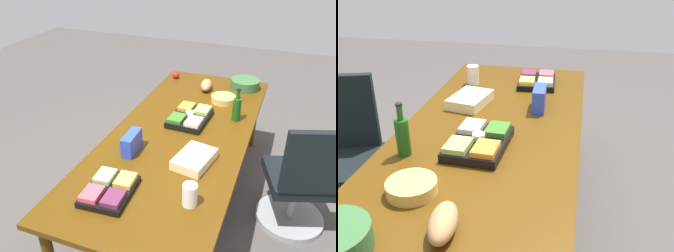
# 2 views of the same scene
# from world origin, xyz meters

# --- Properties ---
(ground_plane) EXTENTS (10.00, 10.00, 0.00)m
(ground_plane) POSITION_xyz_m (0.00, 0.00, 0.00)
(ground_plane) COLOR #46423F
(conference_table) EXTENTS (2.58, 1.08, 0.75)m
(conference_table) POSITION_xyz_m (0.00, 0.00, 0.69)
(conference_table) COLOR #492C07
(conference_table) RESTS_ON ground
(office_chair) EXTENTS (0.61, 0.61, 1.00)m
(office_chair) POSITION_xyz_m (-0.07, 0.97, 0.39)
(office_chair) COLOR gray
(office_chair) RESTS_ON ground
(wine_bottle) EXTENTS (0.08, 0.08, 0.29)m
(wine_bottle) POSITION_xyz_m (-0.36, 0.37, 0.86)
(wine_bottle) COLOR #1A4C14
(wine_bottle) RESTS_ON conference_table
(mayo_jar) EXTENTS (0.12, 0.12, 0.15)m
(mayo_jar) POSITION_xyz_m (0.79, 0.32, 0.82)
(mayo_jar) COLOR white
(mayo_jar) RESTS_ON conference_table
(bread_loaf) EXTENTS (0.25, 0.14, 0.10)m
(bread_loaf) POSITION_xyz_m (-0.89, -0.04, 0.80)
(bread_loaf) COLOR #A57949
(bread_loaf) RESTS_ON conference_table
(chip_bag_blue) EXTENTS (0.22, 0.09, 0.15)m
(chip_bag_blue) POSITION_xyz_m (0.40, -0.25, 0.82)
(chip_bag_blue) COLOR blue
(chip_bag_blue) RESTS_ON conference_table
(fruit_platter) EXTENTS (0.38, 0.30, 0.07)m
(fruit_platter) POSITION_xyz_m (0.87, -0.17, 0.78)
(fruit_platter) COLOR black
(fruit_platter) RESTS_ON conference_table
(chip_bowl) EXTENTS (0.29, 0.29, 0.06)m
(chip_bowl) POSITION_xyz_m (-0.67, 0.19, 0.78)
(chip_bowl) COLOR gold
(chip_bowl) RESTS_ON conference_table
(apple_red) EXTENTS (0.10, 0.10, 0.08)m
(apple_red) POSITION_xyz_m (-1.08, -0.43, 0.78)
(apple_red) COLOR red
(apple_red) RESTS_ON conference_table
(veggie_tray) EXTENTS (0.43, 0.32, 0.09)m
(veggie_tray) POSITION_xyz_m (-0.21, 0.01, 0.78)
(veggie_tray) COLOR black
(veggie_tray) RESTS_ON conference_table
(sheet_cake) EXTENTS (0.36, 0.28, 0.07)m
(sheet_cake) POSITION_xyz_m (0.38, 0.22, 0.78)
(sheet_cake) COLOR beige
(sheet_cake) RESTS_ON conference_table
(salad_bowl) EXTENTS (0.34, 0.34, 0.10)m
(salad_bowl) POSITION_xyz_m (-1.06, 0.33, 0.80)
(salad_bowl) COLOR #325F31
(salad_bowl) RESTS_ON conference_table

